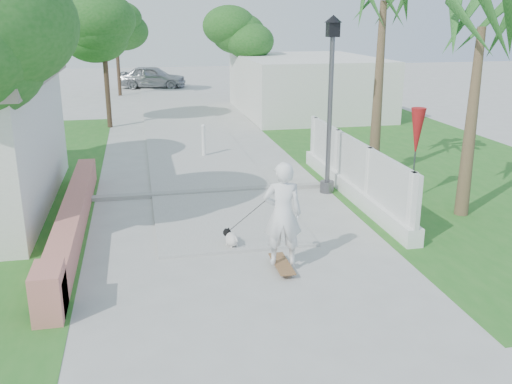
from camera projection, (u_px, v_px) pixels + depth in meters
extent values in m
plane|color=#B7B7B2|center=(264.00, 301.00, 9.21)|extent=(90.00, 90.00, 0.00)
cube|color=#B7B7B2|center=(176.00, 109.00, 27.91)|extent=(3.20, 36.00, 0.06)
cube|color=#999993|center=(214.00, 191.00, 14.81)|extent=(6.50, 0.25, 0.10)
cube|color=#266B21|center=(425.00, 161.00, 18.04)|extent=(8.00, 20.00, 0.01)
cube|color=#CA7367|center=(74.00, 216.00, 12.22)|extent=(0.45, 8.00, 0.60)
cube|color=#CA7367|center=(49.00, 293.00, 8.64)|extent=(0.45, 0.80, 0.80)
cube|color=white|center=(352.00, 189.00, 14.48)|extent=(0.35, 7.00, 0.40)
cube|color=white|center=(353.00, 161.00, 14.26)|extent=(0.10, 7.00, 1.10)
cube|color=white|center=(411.00, 209.00, 11.33)|extent=(0.14, 0.14, 1.50)
cube|color=white|center=(368.00, 179.00, 13.38)|extent=(0.14, 0.14, 1.50)
cube|color=white|center=(337.00, 157.00, 15.44)|extent=(0.14, 0.14, 1.50)
cube|color=white|center=(315.00, 142.00, 17.31)|extent=(0.14, 0.14, 1.50)
cube|color=silver|center=(306.00, 85.00, 26.82)|extent=(6.00, 8.00, 2.60)
cylinder|color=#59595E|center=(327.00, 187.00, 14.87)|extent=(0.36, 0.36, 0.30)
cylinder|color=#59595E|center=(330.00, 116.00, 14.32)|extent=(0.12, 0.12, 4.00)
cube|color=black|center=(333.00, 29.00, 13.70)|extent=(0.28, 0.28, 0.35)
cone|color=black|center=(333.00, 19.00, 13.63)|extent=(0.44, 0.44, 0.18)
cylinder|color=white|center=(204.00, 142.00, 18.45)|extent=(0.12, 0.12, 1.00)
sphere|color=white|center=(203.00, 126.00, 18.30)|extent=(0.14, 0.14, 0.14)
cylinder|color=#59595E|center=(415.00, 161.00, 14.05)|extent=(0.04, 0.04, 2.00)
cone|color=red|center=(417.00, 133.00, 13.84)|extent=(0.36, 0.36, 1.20)
cylinder|color=#4C3826|center=(1.00, 118.00, 15.58)|extent=(0.20, 0.20, 3.50)
cylinder|color=#4C3826|center=(107.00, 80.00, 23.03)|extent=(0.20, 0.20, 3.85)
ellipsoid|color=#195418|center=(103.00, 38.00, 22.54)|extent=(3.40, 3.40, 2.55)
ellipsoid|color=#195418|center=(108.00, 29.00, 22.29)|extent=(2.89, 2.89, 2.18)
ellipsoid|color=#195418|center=(97.00, 20.00, 22.48)|extent=(2.55, 2.55, 1.90)
cylinder|color=#4C3826|center=(240.00, 72.00, 28.02)|extent=(0.20, 0.20, 3.50)
ellipsoid|color=#195418|center=(240.00, 41.00, 27.57)|extent=(3.00, 3.00, 2.25)
ellipsoid|color=#195418|center=(245.00, 34.00, 27.32)|extent=(2.55, 2.55, 1.92)
ellipsoid|color=#195418|center=(235.00, 26.00, 27.51)|extent=(2.25, 2.25, 1.68)
cylinder|color=#4C3826|center=(118.00, 62.00, 32.42)|extent=(0.20, 0.20, 3.85)
ellipsoid|color=#195418|center=(116.00, 31.00, 31.93)|extent=(3.20, 3.20, 2.40)
ellipsoid|color=#195418|center=(119.00, 25.00, 31.68)|extent=(2.72, 2.72, 2.05)
ellipsoid|color=#195418|center=(111.00, 18.00, 31.87)|extent=(2.40, 2.40, 1.79)
cone|color=brown|center=(378.00, 93.00, 15.47)|extent=(0.32, 0.32, 4.80)
cone|color=brown|center=(471.00, 125.00, 12.62)|extent=(0.32, 0.32, 4.20)
cube|color=brown|center=(282.00, 264.00, 10.35)|extent=(0.46, 1.02, 0.03)
imported|color=white|center=(283.00, 214.00, 10.07)|extent=(0.76, 0.58, 1.90)
cylinder|color=gray|center=(282.00, 276.00, 10.02)|extent=(0.03, 0.07, 0.07)
cylinder|color=gray|center=(291.00, 275.00, 10.06)|extent=(0.03, 0.07, 0.07)
cylinder|color=gray|center=(273.00, 260.00, 10.68)|extent=(0.03, 0.07, 0.07)
cylinder|color=gray|center=(282.00, 259.00, 10.72)|extent=(0.03, 0.07, 0.07)
ellipsoid|color=silver|center=(232.00, 239.00, 11.25)|extent=(0.36, 0.46, 0.26)
sphere|color=black|center=(227.00, 232.00, 11.39)|extent=(0.16, 0.16, 0.16)
sphere|color=silver|center=(225.00, 232.00, 11.46)|extent=(0.08, 0.08, 0.08)
cone|color=black|center=(225.00, 229.00, 11.35)|extent=(0.05, 0.05, 0.06)
cone|color=black|center=(229.00, 228.00, 11.38)|extent=(0.05, 0.05, 0.06)
cylinder|color=silver|center=(227.00, 245.00, 11.34)|extent=(0.03, 0.03, 0.12)
cylinder|color=silver|center=(232.00, 243.00, 11.40)|extent=(0.03, 0.03, 0.12)
cylinder|color=silver|center=(232.00, 248.00, 11.18)|extent=(0.03, 0.03, 0.12)
cylinder|color=silver|center=(237.00, 247.00, 11.24)|extent=(0.03, 0.03, 0.12)
cylinder|color=silver|center=(236.00, 239.00, 11.07)|extent=(0.05, 0.10, 0.10)
imported|color=#A1A4A8|center=(153.00, 77.00, 36.08)|extent=(4.45, 2.73, 1.42)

